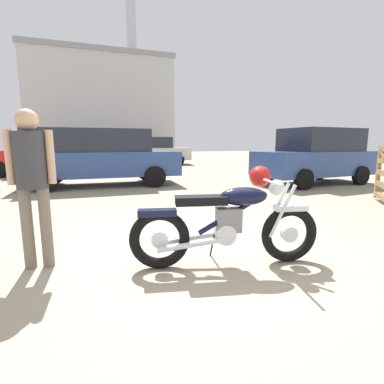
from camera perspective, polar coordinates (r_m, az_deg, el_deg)
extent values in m
plane|color=gray|center=(3.63, 5.43, -11.70)|extent=(80.00, 80.00, 0.00)
torus|color=black|center=(3.42, 18.74, -7.90)|extent=(0.65, 0.21, 0.64)
cylinder|color=silver|center=(3.42, 18.74, -7.90)|extent=(0.19, 0.11, 0.18)
torus|color=black|center=(3.09, -6.44, -9.32)|extent=(0.65, 0.21, 0.64)
cylinder|color=silver|center=(3.09, -6.44, -9.32)|extent=(0.19, 0.11, 0.18)
cube|color=silver|center=(3.34, 19.02, -2.98)|extent=(0.38, 0.18, 0.06)
cube|color=black|center=(3.01, -6.93, -4.09)|extent=(0.42, 0.19, 0.07)
cylinder|color=silver|center=(3.36, 16.50, -3.08)|extent=(0.29, 0.08, 0.58)
cylinder|color=silver|center=(3.22, 17.57, -3.66)|extent=(0.29, 0.08, 0.58)
sphere|color=silver|center=(3.23, 16.49, 0.81)|extent=(0.17, 0.17, 0.17)
cylinder|color=silver|center=(3.19, 15.23, 2.03)|extent=(0.12, 0.62, 0.03)
sphere|color=#B21914|center=(3.46, 13.37, 3.03)|extent=(0.25, 0.25, 0.25)
cylinder|color=black|center=(3.12, 8.06, -4.21)|extent=(0.76, 0.17, 0.47)
ellipsoid|color=black|center=(3.11, 10.20, -0.87)|extent=(0.55, 0.30, 0.20)
cube|color=black|center=(3.01, 1.80, -1.65)|extent=(0.56, 0.28, 0.09)
cube|color=slate|center=(3.13, 7.25, -5.45)|extent=(0.28, 0.22, 0.26)
cylinder|color=silver|center=(3.16, 6.48, -8.11)|extent=(0.25, 0.23, 0.22)
cylinder|color=silver|center=(3.21, -0.66, -9.24)|extent=(0.70, 0.17, 0.14)
cylinder|color=silver|center=(3.03, -0.23, -10.46)|extent=(0.70, 0.17, 0.14)
cylinder|color=black|center=(3.36, 4.03, -10.57)|extent=(0.06, 0.24, 0.33)
cube|color=olive|center=(7.99, 33.05, 3.32)|extent=(0.12, 0.13, 1.20)
cylinder|color=#706656|center=(3.46, -26.99, -6.34)|extent=(0.12, 0.12, 0.86)
cylinder|color=#706656|center=(3.50, -29.87, -6.38)|extent=(0.12, 0.12, 0.86)
cylinder|color=#333338|center=(3.37, -29.43, 5.52)|extent=(0.30, 0.30, 0.58)
cylinder|color=tan|center=(3.32, -26.30, 6.22)|extent=(0.08, 0.08, 0.55)
cylinder|color=tan|center=(3.42, -32.55, 5.78)|extent=(0.08, 0.08, 0.55)
sphere|color=tan|center=(3.37, -30.01, 12.30)|extent=(0.22, 0.22, 0.22)
cylinder|color=black|center=(14.79, -31.38, 4.38)|extent=(0.64, 0.26, 0.62)
cylinder|color=black|center=(12.37, -22.49, 4.29)|extent=(0.64, 0.26, 0.62)
cylinder|color=black|center=(14.05, -21.03, 4.94)|extent=(0.64, 0.26, 0.62)
cube|color=red|center=(13.52, -27.45, 5.87)|extent=(4.35, 2.13, 0.72)
cube|color=#232833|center=(13.50, -27.68, 8.74)|extent=(2.14, 1.75, 0.64)
cylinder|color=black|center=(8.77, 21.35, 2.35)|extent=(0.62, 0.27, 0.60)
cylinder|color=black|center=(9.98, 14.66, 3.52)|extent=(0.62, 0.27, 0.60)
cylinder|color=black|center=(10.61, 30.52, 2.84)|extent=(0.62, 0.27, 0.60)
cylinder|color=black|center=(11.63, 23.95, 3.84)|extent=(0.62, 0.27, 0.60)
cube|color=#2D4784|center=(10.17, 22.97, 5.33)|extent=(4.09, 2.18, 0.76)
cube|color=#232833|center=(10.33, 24.21, 9.42)|extent=(2.59, 1.85, 0.72)
cylinder|color=black|center=(17.14, -11.64, 6.14)|extent=(0.64, 0.28, 0.62)
cylinder|color=black|center=(18.85, -11.33, 6.46)|extent=(0.64, 0.28, 0.62)
cylinder|color=black|center=(17.18, -2.56, 6.34)|extent=(0.64, 0.28, 0.62)
cylinder|color=black|center=(18.89, -3.07, 6.64)|extent=(0.64, 0.28, 0.62)
cube|color=beige|center=(17.95, -7.17, 7.56)|extent=(4.40, 2.28, 0.72)
cube|color=#232833|center=(17.94, -7.22, 9.74)|extent=(2.19, 1.82, 0.64)
cylinder|color=black|center=(10.45, -9.15, 4.09)|extent=(0.65, 0.23, 0.64)
cylinder|color=black|center=(8.72, -7.38, 3.03)|extent=(0.65, 0.23, 0.64)
cylinder|color=black|center=(10.43, -25.69, 3.24)|extent=(0.65, 0.23, 0.64)
cylinder|color=black|center=(8.70, -27.21, 2.02)|extent=(0.65, 0.23, 0.64)
cube|color=#2D4784|center=(9.42, -17.47, 5.42)|extent=(4.76, 1.92, 0.74)
cube|color=#232833|center=(9.40, -19.55, 9.64)|extent=(3.55, 1.72, 0.68)
cube|color=#B2B2B7|center=(36.59, -17.43, 15.30)|extent=(15.46, 10.60, 10.30)
cube|color=gray|center=(37.54, -17.89, 23.51)|extent=(15.78, 10.92, 0.50)
cylinder|color=#B2B2B7|center=(39.52, -12.05, 31.12)|extent=(1.10, 1.10, 11.13)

